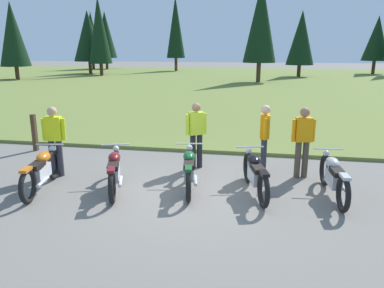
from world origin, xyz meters
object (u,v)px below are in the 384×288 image
motorcycle_black (255,174)px  motorcycle_silver (334,177)px  motorcycle_british_green (189,169)px  rider_checking_bike (265,135)px  motorcycle_maroon (115,171)px  rider_with_back_turned (196,132)px  motorcycle_orange (42,170)px  rider_near_row_end (303,138)px  trail_marker_post (34,133)px  rider_in_hivis_vest (54,137)px

motorcycle_black → motorcycle_silver: (1.58, 0.10, 0.00)m
motorcycle_british_green → rider_checking_bike: size_ratio=1.25×
motorcycle_maroon → rider_with_back_turned: 2.39m
rider_checking_bike → motorcycle_orange: bearing=-156.3°
rider_with_back_turned → rider_near_row_end: same height
rider_with_back_turned → trail_marker_post: bearing=171.5°
motorcycle_british_green → motorcycle_black: (1.41, -0.02, 0.00)m
rider_with_back_turned → rider_checking_bike: size_ratio=1.00×
rider_checking_bike → motorcycle_british_green: bearing=-138.4°
rider_in_hivis_vest → trail_marker_post: bearing=132.9°
trail_marker_post → rider_with_back_turned: bearing=-8.5°
motorcycle_orange → rider_checking_bike: bearing=23.7°
motorcycle_orange → rider_near_row_end: bearing=18.4°
motorcycle_orange → motorcycle_maroon: size_ratio=1.03×
rider_with_back_turned → motorcycle_british_green: bearing=-86.0°
rider_with_back_turned → rider_near_row_end: size_ratio=1.00×
motorcycle_orange → rider_with_back_turned: 3.70m
motorcycle_british_green → motorcycle_black: size_ratio=1.01×
motorcycle_black → rider_near_row_end: (1.04, 1.22, 0.51)m
motorcycle_orange → motorcycle_british_green: (3.10, 0.65, 0.00)m
motorcycle_maroon → motorcycle_british_green: size_ratio=0.97×
rider_with_back_turned → rider_checking_bike: bearing=-1.9°
motorcycle_maroon → rider_with_back_turned: size_ratio=1.22×
rider_with_back_turned → rider_in_hivis_vest: bearing=-159.0°
motorcycle_maroon → rider_in_hivis_vest: rider_in_hivis_vest is taller
rider_near_row_end → rider_in_hivis_vest: size_ratio=1.00×
motorcycle_orange → trail_marker_post: trail_marker_post is taller
motorcycle_british_green → rider_near_row_end: rider_near_row_end is taller
motorcycle_british_green → trail_marker_post: size_ratio=1.91×
motorcycle_maroon → rider_near_row_end: bearing=21.4°
motorcycle_orange → rider_checking_bike: rider_checking_bike is taller
motorcycle_silver → rider_checking_bike: rider_checking_bike is taller
trail_marker_post → rider_in_hivis_vest: bearing=-47.1°
motorcycle_british_green → motorcycle_silver: size_ratio=0.99×
rider_in_hivis_vest → trail_marker_post: 2.72m
rider_with_back_turned → rider_near_row_end: (2.55, -0.26, 0.00)m
motorcycle_british_green → rider_near_row_end: 2.77m
motorcycle_orange → rider_in_hivis_vest: rider_in_hivis_vest is taller
motorcycle_british_green → rider_in_hivis_vest: (-3.27, 0.24, 0.51)m
motorcycle_black → trail_marker_post: 6.88m
motorcycle_orange → motorcycle_british_green: bearing=11.9°
motorcycle_maroon → trail_marker_post: trail_marker_post is taller
motorcycle_black → motorcycle_silver: bearing=3.6°
motorcycle_maroon → motorcycle_black: same height
rider_near_row_end → rider_in_hivis_vest: bearing=-170.5°
rider_near_row_end → rider_checking_bike: 0.90m
motorcycle_maroon → rider_checking_bike: 3.64m
motorcycle_british_green → rider_checking_bike: 2.17m
motorcycle_british_green → rider_checking_bike: rider_checking_bike is taller
motorcycle_british_green → rider_in_hivis_vest: size_ratio=1.25×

